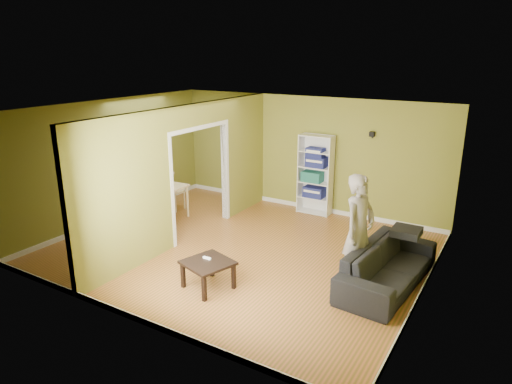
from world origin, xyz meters
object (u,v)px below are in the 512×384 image
at_px(person, 359,221).
at_px(chair_left, 133,192).
at_px(chair_near, 138,205).
at_px(dining_table, 157,188).
at_px(chair_far, 175,189).
at_px(coffee_table, 208,266).
at_px(bookshelf, 316,174).
at_px(sofa, 389,260).

relative_size(person, chair_left, 2.29).
bearing_deg(chair_left, chair_near, 76.30).
distance_m(dining_table, chair_near, 0.69).
bearing_deg(person, dining_table, 96.74).
distance_m(chair_left, chair_far, 0.95).
relative_size(dining_table, chair_far, 1.23).
distance_m(coffee_table, chair_far, 3.87).
relative_size(person, bookshelf, 1.16).
bearing_deg(coffee_table, bookshelf, 90.16).
height_order(sofa, chair_near, chair_near).
height_order(person, dining_table, person).
relative_size(sofa, chair_near, 2.26).
distance_m(person, coffee_table, 2.43).
height_order(sofa, chair_far, chair_far).
xyz_separation_m(sofa, person, (-0.45, -0.18, 0.62)).
bearing_deg(chair_near, sofa, 0.90).
xyz_separation_m(dining_table, chair_far, (-0.03, 0.60, -0.18)).
relative_size(person, chair_far, 2.16).
relative_size(chair_near, chair_far, 1.03).
xyz_separation_m(bookshelf, coffee_table, (0.01, -4.08, -0.52)).
xyz_separation_m(coffee_table, chair_near, (-2.77, 1.32, 0.12)).
distance_m(sofa, dining_table, 5.24).
bearing_deg(bookshelf, sofa, -47.07).
height_order(chair_near, chair_far, chair_near).
distance_m(sofa, chair_left, 6.03).
relative_size(coffee_table, chair_far, 0.69).
height_order(sofa, person, person).
bearing_deg(chair_near, chair_left, 139.98).
distance_m(dining_table, chair_far, 0.63).
relative_size(sofa, person, 1.08).
xyz_separation_m(person, dining_table, (-4.76, 0.63, -0.38)).
distance_m(person, dining_table, 4.81).
height_order(bookshelf, chair_far, bookshelf).
bearing_deg(dining_table, coffee_table, -34.76).
bearing_deg(chair_near, dining_table, 95.66).
height_order(chair_left, chair_far, chair_far).
relative_size(bookshelf, coffee_table, 2.68).
bearing_deg(coffee_table, person, 35.52).
height_order(bookshelf, dining_table, bookshelf).
bearing_deg(chair_near, bookshelf, 43.48).
height_order(coffee_table, chair_left, chair_left).
relative_size(bookshelf, chair_far, 1.85).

